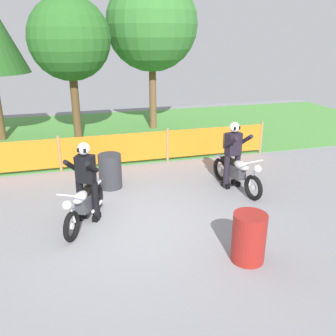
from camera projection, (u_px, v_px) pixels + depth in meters
The scene contains 11 objects.
ground at pixel (139, 224), 7.40m from camera, with size 24.00×24.00×0.02m, color gray.
grass_verge at pixel (103, 133), 14.07m from camera, with size 24.00×7.69×0.01m, color #4C8C3D.
barrier_fence at pixel (116, 149), 10.41m from camera, with size 9.52×0.08×1.05m.
tree_near_left at pixel (70, 39), 11.83m from camera, with size 2.74×2.74×4.90m.
tree_near_right at pixel (152, 25), 13.45m from camera, with size 3.48×3.48×5.75m.
motorcycle_lead at pixel (237, 173), 8.88m from camera, with size 0.64×1.95×0.93m.
motorcycle_trailing at pixel (84, 205), 7.27m from camera, with size 0.95×1.77×0.90m.
rider_lead at pixel (233, 151), 8.88m from camera, with size 0.62×0.74×1.69m.
rider_trailing at pixel (86, 177), 7.27m from camera, with size 0.70×0.78×1.69m.
oil_drum at pixel (249, 238), 6.09m from camera, with size 0.58×0.58×0.88m, color maroon.
spare_drum at pixel (110, 171), 9.01m from camera, with size 0.58×0.58×0.88m, color #2D2D33.
Camera 1 is at (-1.14, -6.43, 3.71)m, focal length 38.20 mm.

